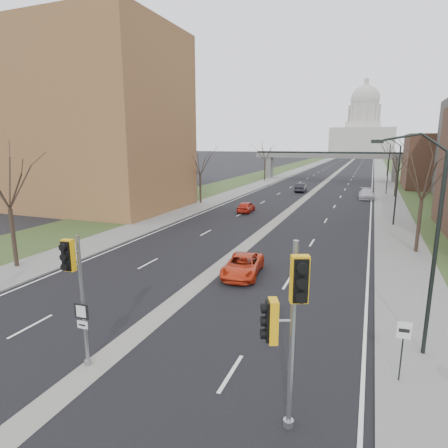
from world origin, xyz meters
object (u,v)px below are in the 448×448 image
Objects in this scene: car_left_near at (246,207)px; car_right_near at (243,265)px; signal_pole_right at (287,313)px; car_right_mid at (366,194)px; signal_pole_median at (75,279)px; car_left_far at (301,188)px; speed_limit_sign at (403,340)px.

car_right_near is (6.84, -21.62, -0.02)m from car_left_near.
car_right_near is (-5.43, 12.39, -3.17)m from signal_pole_right.
car_left_near is at bearing 101.12° from car_right_near.
car_left_near is at bearing -130.32° from car_right_mid.
signal_pole_median is 1.10× the size of car_right_near.
car_right_mid reaches higher than car_left_near.
car_right_mid is (10.81, -4.71, 0.01)m from car_left_far.
signal_pole_median is at bearing -102.31° from car_right_mid.
signal_pole_right reaches higher than speed_limit_sign.
signal_pole_median is at bearing -168.51° from speed_limit_sign.
signal_pole_median is at bearing 89.72° from car_left_far.
car_left_far is 43.88m from car_right_near.
signal_pole_right is 2.58× the size of speed_limit_sign.
speed_limit_sign reaches higher than car_left_near.
car_left_far reaches higher than car_left_near.
signal_pole_median is at bearing 94.81° from car_left_near.
signal_pole_median reaches higher than speed_limit_sign.
signal_pole_median is at bearing 153.94° from signal_pole_right.
speed_limit_sign is at bearing 101.77° from car_left_far.
speed_limit_sign is 34.03m from car_left_near.
car_left_far is 11.80m from car_right_mid.
signal_pole_right reaches higher than car_left_near.
signal_pole_median is 1.31× the size of car_left_near.
car_left_far is at bearing -100.12° from car_left_near.
speed_limit_sign is 0.48× the size of car_right_near.
car_left_near is at bearing 95.08° from signal_pole_median.
speed_limit_sign reaches higher than car_right_mid.
car_left_far is at bearing 98.03° from speed_limit_sign.
car_right_mid is (-1.97, 47.57, -0.91)m from speed_limit_sign.
car_left_near is 0.83× the size of car_right_near.
speed_limit_sign is at bearing 14.69° from signal_pole_median.
signal_pole_median is 0.98× the size of car_right_mid.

